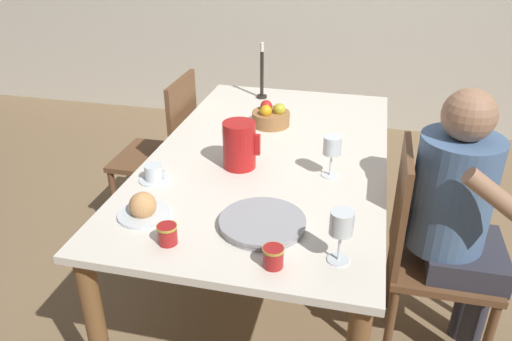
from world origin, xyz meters
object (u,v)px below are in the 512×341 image
object	(u,v)px
serving_tray	(263,223)
jam_jar_amber	(167,233)
fruit_bowl	(271,117)
chair_opposite	(165,151)
teacup_near_person	(154,174)
bread_plate	(143,208)
chair_person_side	(425,250)
person_seated	(459,211)
jam_jar_red	(273,256)
wine_glass_juice	(341,226)
candlestick_tall	(262,77)
red_pitcher	(239,145)
wine_glass_water	(332,147)

from	to	relation	value
serving_tray	jam_jar_amber	xyz separation A→B (m)	(-0.28, -0.16, 0.02)
fruit_bowl	chair_opposite	bearing A→B (deg)	171.72
teacup_near_person	bread_plate	world-z (taller)	bread_plate
chair_person_side	teacup_near_person	world-z (taller)	chair_person_side
person_seated	jam_jar_red	bearing A→B (deg)	-48.25
wine_glass_juice	candlestick_tall	distance (m)	1.53
red_pitcher	serving_tray	distance (m)	0.47
fruit_bowl	wine_glass_water	bearing A→B (deg)	-53.72
chair_opposite	wine_glass_water	distance (m)	1.20
chair_opposite	fruit_bowl	size ratio (longest dim) A/B	4.83
bread_plate	chair_opposite	bearing A→B (deg)	109.66
red_pitcher	bread_plate	distance (m)	0.51
wine_glass_water	jam_jar_amber	size ratio (longest dim) A/B	2.59
jam_jar_amber	candlestick_tall	distance (m)	1.46
chair_opposite	wine_glass_juice	world-z (taller)	wine_glass_juice
serving_tray	jam_jar_red	world-z (taller)	jam_jar_red
chair_opposite	serving_tray	world-z (taller)	chair_opposite
person_seated	jam_jar_red	distance (m)	0.83
wine_glass_water	bread_plate	size ratio (longest dim) A/B	0.94
chair_opposite	teacup_near_person	xyz separation A→B (m)	(0.30, -0.77, 0.29)
red_pitcher	serving_tray	xyz separation A→B (m)	(0.19, -0.42, -0.09)
jam_jar_red	fruit_bowl	world-z (taller)	fruit_bowl
serving_tray	fruit_bowl	distance (m)	0.92
person_seated	teacup_near_person	xyz separation A→B (m)	(-1.19, -0.12, 0.08)
chair_opposite	bread_plate	bearing A→B (deg)	-160.34
candlestick_tall	chair_opposite	bearing A→B (deg)	-149.02
wine_glass_water	fruit_bowl	bearing A→B (deg)	126.28
chair_opposite	person_seated	bearing A→B (deg)	-113.52
wine_glass_water	bread_plate	bearing A→B (deg)	-143.57
chair_person_side	wine_glass_water	size ratio (longest dim) A/B	5.25
chair_opposite	candlestick_tall	size ratio (longest dim) A/B	2.87
wine_glass_juice	candlestick_tall	xyz separation A→B (m)	(-0.57, 1.42, -0.01)
chair_opposite	teacup_near_person	world-z (taller)	chair_opposite
candlestick_tall	bread_plate	bearing A→B (deg)	-95.79
fruit_bowl	bread_plate	bearing A→B (deg)	-106.10
person_seated	fruit_bowl	world-z (taller)	person_seated
wine_glass_juice	jam_jar_amber	world-z (taller)	wine_glass_juice
red_pitcher	fruit_bowl	world-z (taller)	red_pitcher
teacup_near_person	serving_tray	distance (m)	0.55
red_pitcher	person_seated	bearing A→B (deg)	-4.85
red_pitcher	wine_glass_juice	world-z (taller)	red_pitcher
person_seated	serving_tray	xyz separation A→B (m)	(-0.69, -0.35, 0.06)
jam_jar_amber	candlestick_tall	world-z (taller)	candlestick_tall
jam_jar_amber	jam_jar_red	distance (m)	0.36
jam_jar_amber	jam_jar_red	bearing A→B (deg)	-5.93
chair_person_side	person_seated	distance (m)	0.23
candlestick_tall	wine_glass_water	bearing A→B (deg)	-60.87
wine_glass_juice	fruit_bowl	distance (m)	1.12
bread_plate	fruit_bowl	size ratio (longest dim) A/B	0.98
chair_opposite	serving_tray	xyz separation A→B (m)	(0.79, -0.99, 0.27)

